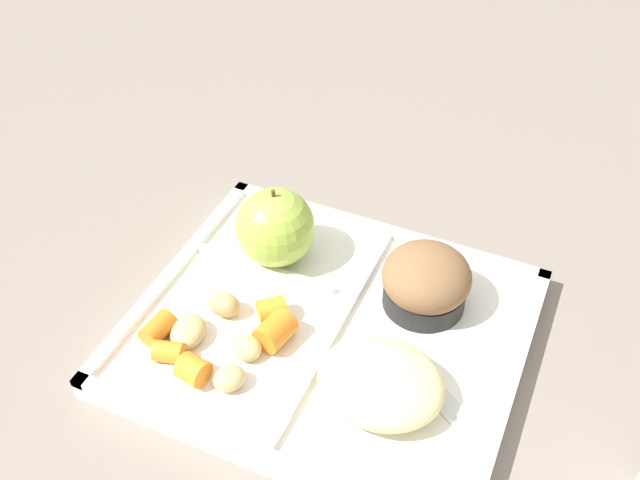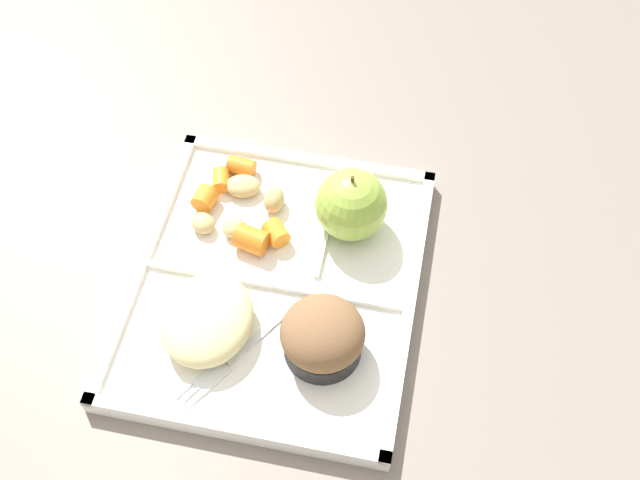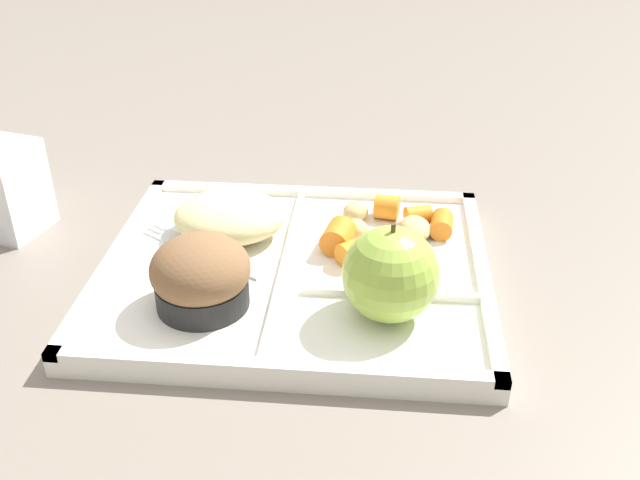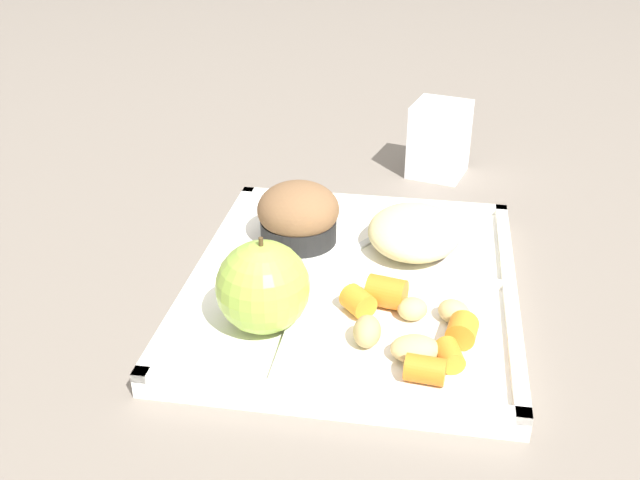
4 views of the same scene
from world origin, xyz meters
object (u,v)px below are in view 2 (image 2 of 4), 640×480
object	(u,v)px
green_apple	(351,205)
plastic_fork	(229,361)
bran_muffin	(323,336)
lunch_tray	(276,284)

from	to	relation	value
green_apple	plastic_fork	distance (m)	0.20
green_apple	bran_muffin	distance (m)	0.15
lunch_tray	bran_muffin	size ratio (longest dim) A/B	4.19
lunch_tray	green_apple	xyz separation A→B (m)	(-0.08, 0.06, 0.04)
lunch_tray	plastic_fork	distance (m)	0.10
lunch_tray	plastic_fork	world-z (taller)	lunch_tray
plastic_fork	lunch_tray	bearing A→B (deg)	167.03
lunch_tray	green_apple	world-z (taller)	green_apple
lunch_tray	plastic_fork	xyz separation A→B (m)	(0.10, -0.02, 0.01)
plastic_fork	green_apple	bearing A→B (deg)	154.63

